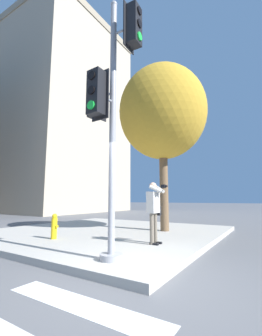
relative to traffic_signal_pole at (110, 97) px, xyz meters
name	(u,v)px	position (x,y,z in m)	size (l,w,h in m)	color
ground_plane	(137,279)	(-0.11, -0.71, -3.48)	(160.00, 160.00, 0.00)	#5B5B5E
sidewalk_corner	(105,232)	(3.39, 2.79, -3.40)	(8.00, 8.00, 0.15)	#ADA89E
traffic_signal_pole	(110,97)	(0.00, 0.00, 0.00)	(0.91, 1.35, 5.67)	#939399
person_photographer	(154,207)	(1.99, 0.00, -2.35)	(0.58, 0.54, 1.64)	black
street_tree	(162,113)	(4.42, 0.77, 1.31)	(3.47, 3.47, 6.56)	brown
fire_hydrant	(54,226)	(1.06, 2.88, -2.96)	(0.17, 0.23, 0.74)	yellow
building_right	(58,120)	(13.69, 18.59, 7.29)	(12.55, 13.10, 21.53)	tan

